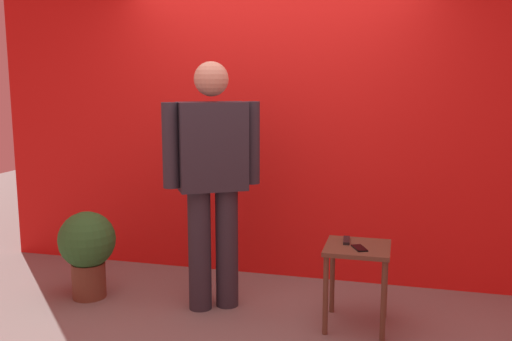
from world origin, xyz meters
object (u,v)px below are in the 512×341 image
object	(u,v)px
standing_person	(212,173)
side_table	(357,261)
potted_plant	(87,247)
cell_phone	(359,248)
tv_remote	(347,240)

from	to	relation	value
standing_person	side_table	bearing A→B (deg)	-3.48
side_table	potted_plant	bearing A→B (deg)	-179.88
standing_person	side_table	distance (m)	1.20
standing_person	cell_phone	xyz separation A→B (m)	(1.08, -0.13, -0.44)
standing_person	potted_plant	world-z (taller)	standing_person
potted_plant	cell_phone	bearing A→B (deg)	-1.68
tv_remote	potted_plant	xyz separation A→B (m)	(-1.99, -0.08, -0.18)
side_table	tv_remote	distance (m)	0.17
side_table	potted_plant	distance (m)	2.07
standing_person	cell_phone	distance (m)	1.17
standing_person	cell_phone	size ratio (longest dim) A/B	12.66
standing_person	potted_plant	size ratio (longest dim) A/B	2.65
tv_remote	potted_plant	distance (m)	2.00
potted_plant	side_table	bearing A→B (deg)	0.12
standing_person	potted_plant	xyz separation A→B (m)	(-1.01, -0.07, -0.61)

